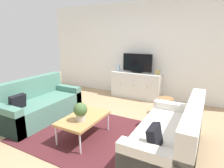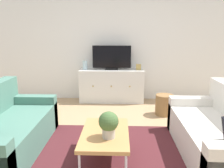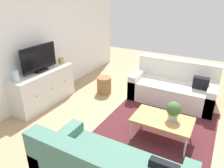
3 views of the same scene
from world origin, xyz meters
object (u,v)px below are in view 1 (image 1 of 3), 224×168
Objects in this scene: potted_plant at (80,111)px; glass_vase at (118,68)px; flat_screen_tv at (137,63)px; wicker_basket at (166,106)px; couch_left_side at (38,105)px; tv_console at (136,85)px; couch_right_side at (173,139)px; mantel_clock at (158,72)px; coffee_table at (84,119)px.

potted_plant is 1.55× the size of glass_vase.
flat_screen_tv is 0.63m from glass_vase.
wicker_basket is at bearing 61.87° from potted_plant.
couch_left_side reaches higher than tv_console.
couch_right_side is 5.67× the size of potted_plant.
glass_vase reaches higher than mantel_clock.
tv_console is at bearing 91.32° from potted_plant.
glass_vase is at bearing 103.80° from potted_plant.
mantel_clock is at bearing 110.74° from couch_right_side.
mantel_clock is (0.60, -0.02, -0.20)m from flat_screen_tv.
glass_vase reaches higher than couch_right_side.
couch_left_side is at bearing -120.02° from tv_console.
flat_screen_tv reaches higher than couch_right_side.
couch_left_side is 2.87m from couch_right_side.
glass_vase reaches higher than wicker_basket.
potted_plant is 2.76m from flat_screen_tv.
mantel_clock reaches higher than wicker_basket.
flat_screen_tv is at bearing 90.32° from coffee_table.
couch_left_side reaches higher than potted_plant.
potted_plant is at bearing -166.98° from couch_right_side.
couch_left_side is 2.05× the size of flat_screen_tv.
flat_screen_tv is 6.61× the size of mantel_clock.
couch_right_side is 2.05× the size of flat_screen_tv.
couch_left_side is 1.00× the size of couch_right_side.
couch_left_side is 1.22× the size of tv_console.
flat_screen_tv reaches higher than coffee_table.
potted_plant reaches higher than coffee_table.
tv_console is 1.37m from wicker_basket.
glass_vase is at bearing 152.62° from wicker_basket.
flat_screen_tv reaches higher than wicker_basket.
flat_screen_tv is at bearing 140.18° from wicker_basket.
couch_left_side is at bearing 166.94° from potted_plant.
couch_left_side is 1.50m from potted_plant.
glass_vase reaches higher than coffee_table.
coffee_table is 2.67m from flat_screen_tv.
glass_vase is at bearing 180.00° from tv_console.
couch_right_side is 2.81m from tv_console.
wicker_basket is (2.42, 1.52, -0.09)m from couch_left_side.
couch_left_side is 4.45× the size of wicker_basket.
tv_console is at bearing 140.83° from wicker_basket.
glass_vase is (-0.60, 0.00, 0.47)m from tv_console.
couch_right_side is 8.81× the size of glass_vase.
couch_right_side is 3.22m from glass_vase.
coffee_table is 1.09× the size of flat_screen_tv.
coffee_table is (-1.49, -0.19, 0.08)m from couch_right_side.
couch_right_side is at bearing 0.00° from couch_left_side.
wicker_basket is (1.04, 1.71, -0.17)m from coffee_table.
couch_left_side is at bearing -129.74° from mantel_clock.
mantel_clock reaches higher than couch_left_side.
glass_vase is (-0.62, 2.57, 0.47)m from coffee_table.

